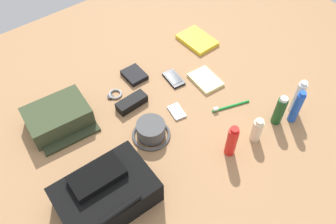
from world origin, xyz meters
The scene contains 17 objects.
ground_plane centered at (0.00, 0.00, -0.01)m, with size 2.64×2.02×0.02m, color #A2744B.
backpack centered at (0.40, 0.17, 0.06)m, with size 0.34×0.24×0.14m.
toiletry_pouch centered at (0.38, -0.25, 0.04)m, with size 0.26×0.24×0.09m.
bucket_hat centered at (0.11, 0.03, 0.03)m, with size 0.16×0.16×0.07m.
toothpaste_tube centered at (-0.46, 0.30, 0.08)m, with size 0.04×0.04×0.17m.
deodorant_spray centered at (-0.41, 0.33, 0.08)m, with size 0.03×0.03×0.17m.
shampoo_bottle centered at (-0.35, 0.30, 0.07)m, with size 0.04×0.04×0.15m.
lotion_bottle centered at (-0.21, 0.30, 0.06)m, with size 0.04×0.04×0.12m.
sunscreen_spray centered at (-0.08, 0.29, 0.08)m, with size 0.04×0.04×0.16m.
paperback_novel centered at (-0.44, -0.31, 0.01)m, with size 0.14×0.20×0.02m.
cell_phone centered at (-0.16, -0.17, 0.01)m, with size 0.07×0.12×0.01m.
media_player centered at (-0.05, 0.00, 0.01)m, with size 0.07×0.09×0.01m.
wristwatch centered at (0.11, -0.25, 0.01)m, with size 0.07×0.06×0.01m.
toothbrush centered at (-0.25, 0.12, 0.01)m, with size 0.17×0.07×0.02m.
wallet centered at (-0.03, -0.30, 0.01)m, with size 0.09×0.11×0.02m, color black.
notepad centered at (-0.28, -0.07, 0.01)m, with size 0.11×0.15×0.02m, color beige.
sunglasses_case centered at (0.08, -0.15, 0.02)m, with size 0.14×0.06×0.04m, color black.
Camera 1 is at (0.55, 0.71, 1.14)m, focal length 36.07 mm.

